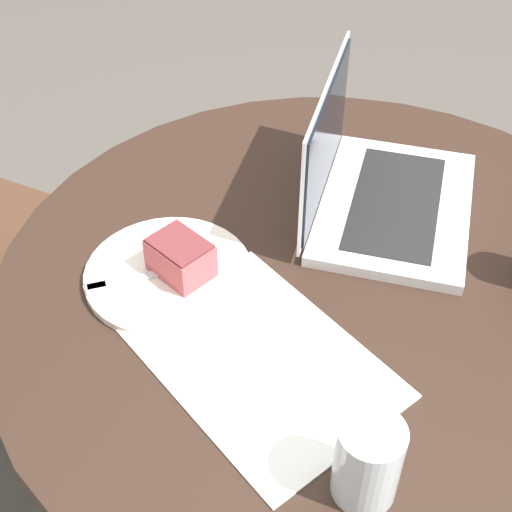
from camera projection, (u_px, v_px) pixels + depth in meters
The scene contains 7 objects.
dining_table at pixel (335, 345), 1.14m from camera, with size 1.01×1.01×0.72m.
paper_document at pixel (260, 360), 0.92m from camera, with size 0.38×0.30×0.00m.
plate at pixel (169, 274), 1.03m from camera, with size 0.24×0.24×0.01m.
cake_slice at pixel (181, 257), 1.00m from camera, with size 0.09×0.07×0.06m.
fork at pixel (134, 279), 1.01m from camera, with size 0.11×0.16×0.00m.
water_glass at pixel (368, 461), 0.75m from camera, with size 0.07×0.07×0.11m.
laptop at pixel (378, 190), 1.12m from camera, with size 0.36×0.40×0.21m.
Camera 1 is at (0.39, -0.64, 1.44)m, focal length 50.00 mm.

